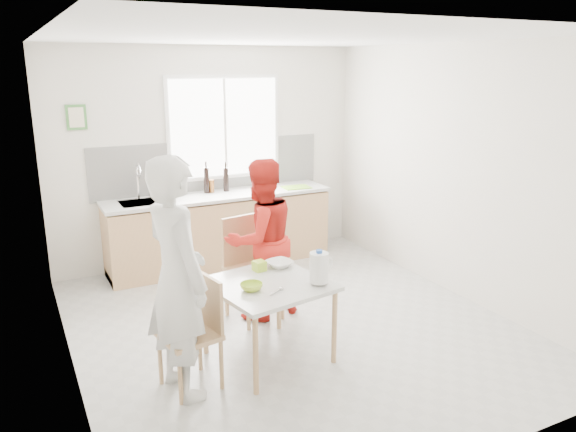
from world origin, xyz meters
name	(u,v)px	position (x,y,z in m)	size (l,w,h in m)	color
ground	(291,325)	(0.00, 0.00, 0.00)	(4.50, 4.50, 0.00)	#B7B7B2
room_shell	(291,159)	(0.00, 0.00, 1.64)	(4.50, 4.50, 4.50)	silver
window	(224,128)	(0.20, 2.23, 1.70)	(1.50, 0.06, 1.30)	white
backsplash	(210,166)	(0.00, 2.24, 1.23)	(3.00, 0.02, 0.65)	white
picture_frame	(76,117)	(-1.55, 2.23, 1.90)	(0.22, 0.03, 0.28)	#41823B
kitchen_counter	(220,233)	(0.00, 1.95, 0.42)	(2.84, 0.64, 1.37)	tan
dining_table	(268,291)	(-0.46, -0.48, 0.63)	(1.05, 1.05, 0.70)	silver
chair_left	(197,327)	(-1.13, -0.59, 0.49)	(0.48, 0.48, 0.89)	tan
chair_far	(250,263)	(-0.26, 0.40, 0.56)	(0.54, 0.54, 1.02)	tan
person_white	(177,278)	(-1.27, -0.62, 0.93)	(0.68, 0.45, 1.86)	white
person_red	(261,240)	(-0.16, 0.34, 0.80)	(0.78, 0.61, 1.61)	red
bowl_green	(251,287)	(-0.65, -0.56, 0.73)	(0.19, 0.19, 0.06)	#A6CE2F
bowl_white	(279,264)	(-0.21, -0.18, 0.73)	(0.23, 0.23, 0.06)	white
milk_jug	(319,267)	(-0.09, -0.70, 0.85)	(0.22, 0.16, 0.28)	white
green_box	(259,266)	(-0.41, -0.18, 0.74)	(0.10, 0.10, 0.09)	#AAD531
spoon	(276,292)	(-0.50, -0.71, 0.71)	(0.01, 0.01, 0.16)	#A5A5AA
cutting_board	(296,187)	(1.02, 1.84, 0.93)	(0.35, 0.25, 0.01)	#78B82A
wine_bottle_a	(206,180)	(-0.12, 2.07, 1.08)	(0.07, 0.07, 0.32)	black
wine_bottle_b	(226,179)	(0.14, 2.06, 1.07)	(0.07, 0.07, 0.30)	black
jar_amber	(212,186)	(-0.05, 2.07, 1.00)	(0.06, 0.06, 0.16)	#935420
soap_bottle	(158,191)	(-0.74, 2.05, 1.01)	(0.08, 0.08, 0.18)	#999999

